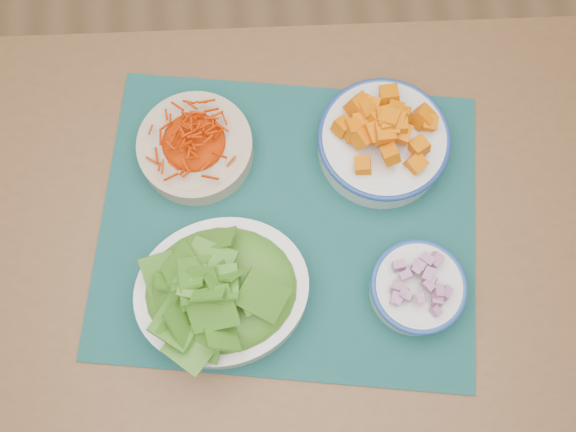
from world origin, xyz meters
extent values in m
plane|color=#AD7F54|center=(0.00, 0.00, 0.00)|extent=(4.00, 4.00, 0.00)
cube|color=brown|center=(-0.05, 0.05, 0.73)|extent=(1.23, 0.86, 0.04)
cylinder|color=brown|center=(-0.56, 0.42, 0.35)|extent=(0.06, 0.06, 0.71)
cylinder|color=brown|center=(0.50, 0.35, 0.35)|extent=(0.06, 0.06, 0.71)
cube|color=#0C3232|center=(0.00, 0.10, 0.75)|extent=(0.64, 0.56, 0.00)
cylinder|color=#CAB396|center=(-0.13, 0.22, 0.77)|extent=(0.22, 0.22, 0.04)
ellipsoid|color=#CE3100|center=(-0.13, 0.22, 0.81)|extent=(0.15, 0.15, 0.03)
cylinder|color=silver|center=(0.15, 0.20, 0.78)|extent=(0.20, 0.20, 0.05)
torus|color=navy|center=(0.15, 0.20, 0.80)|extent=(0.20, 0.20, 0.01)
ellipsoid|color=orange|center=(0.15, 0.20, 0.83)|extent=(0.17, 0.17, 0.05)
ellipsoid|color=#296513|center=(-0.10, -0.01, 0.84)|extent=(0.22, 0.18, 0.07)
cylinder|color=silver|center=(0.17, -0.03, 0.78)|extent=(0.15, 0.15, 0.04)
torus|color=#204895|center=(0.17, -0.03, 0.79)|extent=(0.14, 0.14, 0.01)
ellipsoid|color=#7B1B58|center=(0.17, -0.03, 0.81)|extent=(0.11, 0.11, 0.03)
camera|label=1|loc=(-0.03, -0.18, 1.68)|focal=40.00mm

